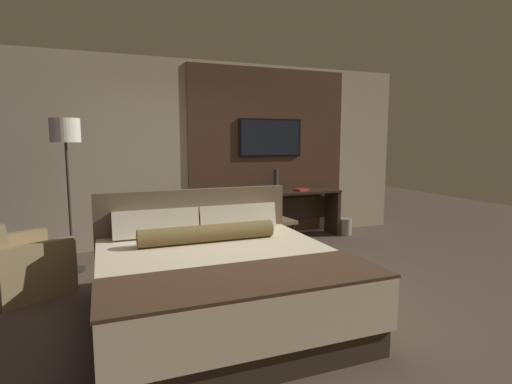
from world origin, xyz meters
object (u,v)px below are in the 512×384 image
object	(u,v)px
bed	(220,282)
book	(301,190)
desk	(274,206)
desk_chair	(271,214)
armchair_by_window	(23,267)
waste_bin	(345,227)
floor_lamp	(66,143)
vase_tall	(276,180)
tv	(270,138)

from	to	relation	value
bed	book	size ratio (longest dim) A/B	8.10
desk	desk_chair	world-z (taller)	desk_chair
desk	armchair_by_window	bearing A→B (deg)	-160.29
waste_bin	book	bearing A→B (deg)	170.44
bed	armchair_by_window	size ratio (longest dim) A/B	2.06
bed	desk	xyz separation A→B (m)	(1.66, 2.55, 0.19)
armchair_by_window	waste_bin	bearing A→B (deg)	-107.06
desk_chair	floor_lamp	xyz separation A→B (m)	(-2.65, -0.04, 1.04)
bed	desk_chair	bearing A→B (deg)	55.68
bed	vase_tall	xyz separation A→B (m)	(1.70, 2.59, 0.61)
tv	waste_bin	bearing A→B (deg)	-16.69
desk	desk_chair	distance (m)	0.66
floor_lamp	book	world-z (taller)	floor_lamp
desk_chair	tv	bearing A→B (deg)	60.02
tv	vase_tall	size ratio (longest dim) A/B	3.01
desk	book	xyz separation A→B (m)	(0.45, -0.06, 0.25)
bed	tv	size ratio (longest dim) A/B	1.94
vase_tall	book	world-z (taller)	vase_tall
bed	armchair_by_window	distance (m)	2.19
desk	armchair_by_window	size ratio (longest dim) A/B	2.16
desk_chair	vase_tall	bearing A→B (deg)	52.70
desk_chair	floor_lamp	size ratio (longest dim) A/B	0.48
bed	waste_bin	world-z (taller)	bed
book	waste_bin	size ratio (longest dim) A/B	0.93
tv	armchair_by_window	size ratio (longest dim) A/B	1.07
book	waste_bin	bearing A→B (deg)	-9.56
vase_tall	waste_bin	xyz separation A→B (m)	(1.19, -0.23, -0.82)
desk	book	size ratio (longest dim) A/B	8.47
desk_chair	vase_tall	size ratio (longest dim) A/B	2.45
floor_lamp	vase_tall	xyz separation A→B (m)	(3.01, 0.66, -0.60)
desk_chair	book	world-z (taller)	desk_chair
armchair_by_window	floor_lamp	size ratio (longest dim) A/B	0.55
desk	vase_tall	world-z (taller)	vase_tall
desk	waste_bin	distance (m)	1.31
desk_chair	armchair_by_window	xyz separation A→B (m)	(-3.09, -0.64, -0.24)
armchair_by_window	tv	bearing A→B (deg)	-97.23
floor_lamp	tv	bearing A→B (deg)	15.09
waste_bin	floor_lamp	bearing A→B (deg)	-174.14
desk	armchair_by_window	xyz separation A→B (m)	(-3.40, -1.22, -0.25)
armchair_by_window	vase_tall	size ratio (longest dim) A/B	2.83
desk_chair	desk	bearing A→B (deg)	54.05
tv	book	size ratio (longest dim) A/B	4.18
vase_tall	book	bearing A→B (deg)	-13.16
floor_lamp	book	bearing A→B (deg)	9.33
tv	vase_tall	world-z (taller)	tv
tv	desk_chair	bearing A→B (deg)	-112.49
bed	floor_lamp	distance (m)	2.63
desk_chair	bed	bearing A→B (deg)	-131.80
bed	book	world-z (taller)	bed
vase_tall	waste_bin	size ratio (longest dim) A/B	1.28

